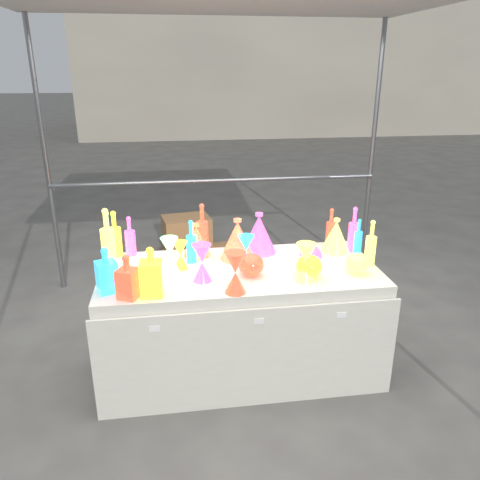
{
  "coord_description": "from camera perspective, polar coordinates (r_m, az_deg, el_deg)",
  "views": [
    {
      "loc": [
        -0.4,
        -2.77,
        1.98
      ],
      "look_at": [
        0.0,
        0.0,
        0.95
      ],
      "focal_mm": 35.0,
      "sensor_mm": 36.0,
      "label": 1
    }
  ],
  "objects": [
    {
      "name": "ground",
      "position": [
        3.43,
        0.0,
        -15.05
      ],
      "size": [
        80.0,
        80.0,
        0.0
      ],
      "primitive_type": "plane",
      "color": "slate",
      "rests_on": "ground"
    },
    {
      "name": "display_table",
      "position": [
        3.22,
        0.02,
        -9.71
      ],
      "size": [
        1.84,
        0.83,
        0.75
      ],
      "color": "silver",
      "rests_on": "ground"
    },
    {
      "name": "background_building",
      "position": [
        17.37,
        7.07,
        23.48
      ],
      "size": [
        14.0,
        6.0,
        6.0
      ],
      "primitive_type": "cube",
      "color": "#C0B5A0",
      "rests_on": "ground"
    },
    {
      "name": "cardboard_box_closed",
      "position": [
        5.43,
        -6.51,
        0.86
      ],
      "size": [
        0.58,
        0.46,
        0.38
      ],
      "primitive_type": "cube",
      "rotation": [
        0.0,
        0.0,
        0.17
      ],
      "color": "#A4754A",
      "rests_on": "ground"
    },
    {
      "name": "cardboard_box_flat",
      "position": [
        5.18,
        -4.73,
        -1.97
      ],
      "size": [
        0.86,
        0.69,
        0.06
      ],
      "primitive_type": "cube",
      "rotation": [
        0.0,
        0.0,
        0.22
      ],
      "color": "#A4754A",
      "rests_on": "ground"
    },
    {
      "name": "bottle_0",
      "position": [
        3.33,
        -15.0,
        0.76
      ],
      "size": [
        0.09,
        0.09,
        0.32
      ],
      "primitive_type": null,
      "rotation": [
        0.0,
        0.0,
        0.13
      ],
      "color": "red",
      "rests_on": "display_table"
    },
    {
      "name": "bottle_1",
      "position": [
        3.2,
        -15.79,
        -0.18
      ],
      "size": [
        0.09,
        0.09,
        0.32
      ],
      "primitive_type": null,
      "rotation": [
        0.0,
        0.0,
        0.29
      ],
      "color": "#188422",
      "rests_on": "display_table"
    },
    {
      "name": "bottle_2",
      "position": [
        3.27,
        -4.61,
        1.39
      ],
      "size": [
        0.1,
        0.1,
        0.36
      ],
      "primitive_type": null,
      "rotation": [
        0.0,
        0.0,
        0.32
      ],
      "color": "orange",
      "rests_on": "display_table"
    },
    {
      "name": "bottle_3",
      "position": [
        3.32,
        -13.27,
        0.5
      ],
      "size": [
        0.07,
        0.07,
        0.28
      ],
      "primitive_type": null,
      "rotation": [
        0.0,
        0.0,
        0.0
      ],
      "color": "blue",
      "rests_on": "display_table"
    },
    {
      "name": "bottle_4",
      "position": [
        3.19,
        -15.86,
        0.4
      ],
      "size": [
        0.12,
        0.12,
        0.39
      ],
      "primitive_type": null,
      "rotation": [
        0.0,
        0.0,
        -0.38
      ],
      "color": "#137279",
      "rests_on": "display_table"
    },
    {
      "name": "bottle_5",
      "position": [
        3.22,
        -15.76,
        0.37
      ],
      "size": [
        0.08,
        0.08,
        0.36
      ],
      "primitive_type": null,
      "rotation": [
        0.0,
        0.0,
        -0.0
      ],
      "color": "#D82BA0",
      "rests_on": "display_table"
    },
    {
      "name": "bottle_6",
      "position": [
        3.15,
        -5.86,
        -0.17
      ],
      "size": [
        0.09,
        0.09,
        0.28
      ],
      "primitive_type": null,
      "rotation": [
        0.0,
        0.0,
        0.32
      ],
      "color": "red",
      "rests_on": "display_table"
    },
    {
      "name": "bottle_7",
      "position": [
        3.13,
        -5.96,
        -0.16
      ],
      "size": [
        0.08,
        0.08,
        0.3
      ],
      "primitive_type": null,
      "rotation": [
        0.0,
        0.0,
        0.22
      ],
      "color": "#188422",
      "rests_on": "display_table"
    },
    {
      "name": "decanter_0",
      "position": [
        2.71,
        -10.77,
        -3.79
      ],
      "size": [
        0.13,
        0.13,
        0.3
      ],
      "primitive_type": null,
      "rotation": [
        0.0,
        0.0,
        -0.05
      ],
      "color": "red",
      "rests_on": "display_table"
    },
    {
      "name": "decanter_1",
      "position": [
        2.71,
        -13.56,
        -4.34
      ],
      "size": [
        0.14,
        0.14,
        0.26
      ],
      "primitive_type": null,
      "rotation": [
        0.0,
        0.0,
        -0.43
      ],
      "color": "orange",
      "rests_on": "display_table"
    },
    {
      "name": "decanter_2",
      "position": [
        2.81,
        -15.98,
        -3.51
      ],
      "size": [
        0.15,
        0.15,
        0.28
      ],
      "primitive_type": null,
      "rotation": [
        0.0,
        0.0,
        0.36
      ],
      "color": "#188422",
      "rests_on": "display_table"
    },
    {
      "name": "hourglass_0",
      "position": [
        2.7,
        -0.57,
        -4.01
      ],
      "size": [
        0.14,
        0.14,
        0.25
      ],
      "primitive_type": null,
      "rotation": [
        0.0,
        0.0,
        -0.15
      ],
      "color": "orange",
      "rests_on": "display_table"
    },
    {
      "name": "hourglass_1",
      "position": [
        2.86,
        -4.65,
        -2.77
      ],
      "size": [
        0.14,
        0.14,
        0.24
      ],
      "primitive_type": null,
      "rotation": [
        0.0,
        0.0,
        -0.23
      ],
      "color": "blue",
      "rests_on": "display_table"
    },
    {
      "name": "hourglass_2",
      "position": [
        2.87,
        7.99,
        -2.71
      ],
      "size": [
        0.13,
        0.13,
        0.24
      ],
      "primitive_type": null,
      "rotation": [
        0.0,
        0.0,
        0.03
      ],
      "color": "#137279",
      "rests_on": "display_table"
    },
    {
      "name": "hourglass_3",
      "position": [
        3.02,
        -8.53,
        -1.77
      ],
      "size": [
        0.13,
        0.13,
        0.23
      ],
      "primitive_type": null,
      "rotation": [
        0.0,
        0.0,
        -0.13
      ],
      "color": "#D82BA0",
      "rests_on": "display_table"
    },
    {
      "name": "hourglass_4",
      "position": [
        3.05,
        -7.26,
        -1.86
      ],
      "size": [
        0.1,
        0.1,
        0.19
      ],
      "primitive_type": null,
      "rotation": [
        0.0,
        0.0,
        -0.02
      ],
      "color": "red",
      "rests_on": "display_table"
    },
    {
      "name": "hourglass_5",
      "position": [
        3.05,
        0.74,
        -1.39
      ],
      "size": [
        0.14,
        0.14,
        0.22
      ],
      "primitive_type": null,
      "rotation": [
        0.0,
        0.0,
        0.35
      ],
      "color": "#188422",
      "rests_on": "display_table"
    },
    {
      "name": "globe_0",
      "position": [
        2.94,
        8.4,
        -3.35
      ],
      "size": [
        0.21,
        0.21,
        0.13
      ],
      "primitive_type": null,
      "rotation": [
        0.0,
        0.0,
        -0.32
      ],
      "color": "red",
      "rests_on": "display_table"
    },
    {
      "name": "globe_1",
      "position": [
        3.06,
        14.11,
        -2.92
      ],
      "size": [
        0.16,
        0.16,
        0.12
      ],
      "primitive_type": null,
      "rotation": [
        0.0,
        0.0,
        -0.06
      ],
      "color": "#137279",
      "rests_on": "display_table"
    },
    {
      "name": "globe_2",
      "position": [
        2.94,
        1.36,
        -3.18
      ],
      "size": [
        0.21,
        0.21,
        0.13
      ],
      "primitive_type": null,
      "rotation": [
        0.0,
        0.0,
        0.36
      ],
      "color": "orange",
      "rests_on": "display_table"
    },
    {
      "name": "globe_3",
      "position": [
        3.13,
        8.64,
        -2.0
      ],
      "size": [
        0.17,
        0.17,
        0.12
      ],
      "primitive_type": null,
      "rotation": [
        0.0,
        0.0,
        0.14
      ],
      "color": "blue",
      "rests_on": "display_table"
    },
    {
      "name": "lampshade_0",
      "position": [
        3.25,
        -5.29,
        0.07
      ],
      "size": [
        0.23,
        0.23,
        0.23
      ],
      "primitive_type": null,
      "rotation": [
        0.0,
        0.0,
        0.21
      ],
      "color": "yellow",
      "rests_on": "display_table"
    },
    {
      "name": "lampshade_1",
      "position": [
        3.17,
        -0.3,
        0.14
      ],
      "size": [
        0.31,
        0.31,
        0.28
      ],
      "primitive_type": null,
      "rotation": [
        0.0,
        0.0,
        0.33
      ],
      "color": "yellow",
      "rests_on": "display_table"
    },
    {
      "name": "lampshade_2",
      "position": [
        3.29,
        2.32,
        0.91
      ],
      "size": [
        0.28,
        0.28,
        0.29
      ],
      "primitive_type": null,
      "rotation": [
        0.0,
        0.0,
        -0.16
      ],
      "color": "blue",
      "rests_on": "display_table"
    },
    {
      "name": "lampshade_3",
      "position": [
        3.38,
        11.61,
        0.61
      ],
      "size": [
        0.21,
        0.21,
        0.24
      ],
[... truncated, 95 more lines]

